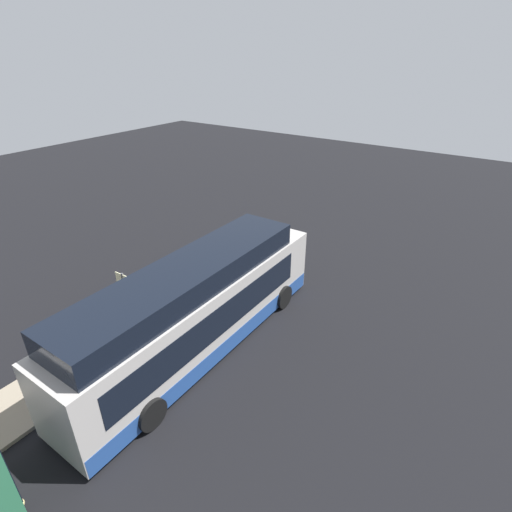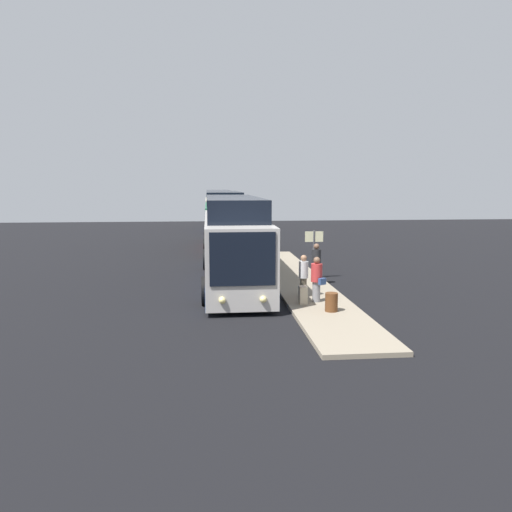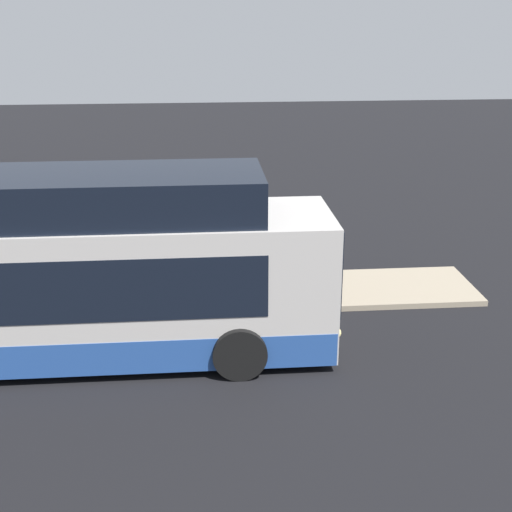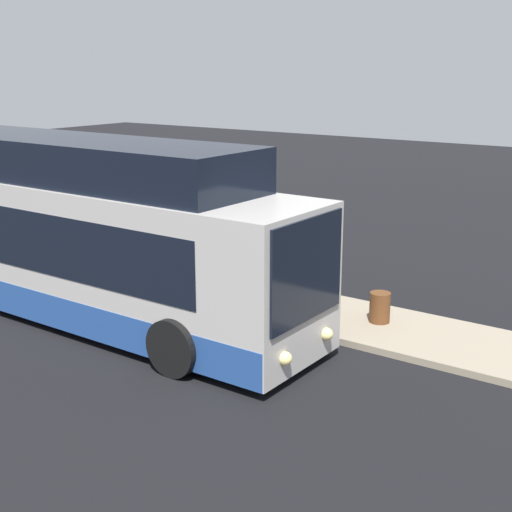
{
  "view_description": "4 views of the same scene",
  "coord_description": "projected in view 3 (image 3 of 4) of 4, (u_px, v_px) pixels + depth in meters",
  "views": [
    {
      "loc": [
        -9.79,
        -9.12,
        10.79
      ],
      "look_at": [
        4.15,
        0.45,
        1.91
      ],
      "focal_mm": 28.0,
      "sensor_mm": 36.0,
      "label": 1
    },
    {
      "loc": [
        22.16,
        -1.32,
        4.51
      ],
      "look_at": [
        4.15,
        0.45,
        1.91
      ],
      "focal_mm": 35.0,
      "sensor_mm": 36.0,
      "label": 2
    },
    {
      "loc": [
        2.89,
        -13.99,
        7.1
      ],
      "look_at": [
        4.15,
        0.45,
        1.91
      ],
      "focal_mm": 50.0,
      "sensor_mm": 36.0,
      "label": 3
    },
    {
      "loc": [
        11.81,
        -10.23,
        5.44
      ],
      "look_at": [
        4.15,
        0.45,
        1.91
      ],
      "focal_mm": 50.0,
      "sensor_mm": 36.0,
      "label": 4
    }
  ],
  "objects": [
    {
      "name": "suitcase",
      "position": [
        259.0,
        287.0,
        17.51
      ],
      "size": [
        0.42,
        0.28,
        0.89
      ],
      "color": "beige",
      "rests_on": "platform"
    },
    {
      "name": "passenger_boarding",
      "position": [
        248.0,
        258.0,
        17.83
      ],
      "size": [
        0.69,
        0.6,
        1.7
      ],
      "rotation": [
        0.0,
        0.0,
        -1.05
      ],
      "color": "gray",
      "rests_on": "platform"
    },
    {
      "name": "bus_lead",
      "position": [
        23.0,
        279.0,
        14.48
      ],
      "size": [
        12.56,
        2.83,
        3.95
      ],
      "color": "#B2ADA8",
      "rests_on": "ground"
    },
    {
      "name": "sign_post",
      "position": [
        42.0,
        230.0,
        18.16
      ],
      "size": [
        0.1,
        0.87,
        2.21
      ],
      "color": "#4C4C51",
      "rests_on": "platform"
    },
    {
      "name": "ground",
      "position": [
        65.0,
        353.0,
        15.28
      ],
      "size": [
        80.0,
        80.0,
        0.0
      ],
      "primitive_type": "plane",
      "color": "black"
    },
    {
      "name": "platform",
      "position": [
        84.0,
        298.0,
        17.9
      ],
      "size": [
        20.0,
        2.45,
        0.14
      ],
      "color": "gray",
      "rests_on": "ground"
    },
    {
      "name": "trash_bin",
      "position": [
        304.0,
        275.0,
        18.34
      ],
      "size": [
        0.44,
        0.44,
        0.65
      ],
      "color": "#593319",
      "rests_on": "platform"
    },
    {
      "name": "passenger_with_bags",
      "position": [
        213.0,
        264.0,
        17.45
      ],
      "size": [
        0.51,
        0.51,
        1.66
      ],
      "rotation": [
        0.0,
        0.0,
        0.58
      ],
      "color": "#6B604C",
      "rests_on": "platform"
    },
    {
      "name": "passenger_waiting",
      "position": [
        95.0,
        250.0,
        18.28
      ],
      "size": [
        0.42,
        0.42,
        1.74
      ],
      "rotation": [
        0.0,
        0.0,
        -0.03
      ],
      "color": "#6B604C",
      "rests_on": "platform"
    }
  ]
}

